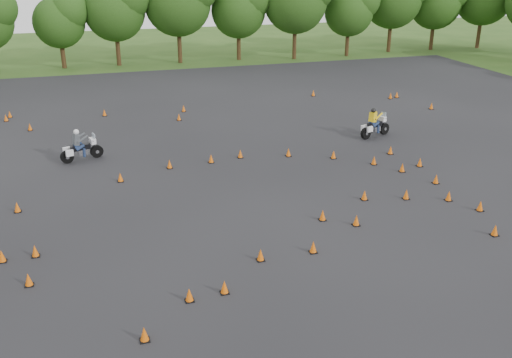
# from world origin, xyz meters

# --- Properties ---
(ground) EXTENTS (140.00, 140.00, 0.00)m
(ground) POSITION_xyz_m (0.00, 0.00, 0.00)
(ground) COLOR #2D5119
(ground) RESTS_ON ground
(asphalt_pad) EXTENTS (62.00, 62.00, 0.00)m
(asphalt_pad) POSITION_xyz_m (0.00, 6.00, 0.01)
(asphalt_pad) COLOR black
(asphalt_pad) RESTS_ON ground
(treeline) EXTENTS (87.25, 31.94, 10.47)m
(treeline) POSITION_xyz_m (3.12, 35.13, 4.59)
(treeline) COLOR #214212
(treeline) RESTS_ON ground
(traffic_cones) EXTENTS (36.57, 32.80, 0.45)m
(traffic_cones) POSITION_xyz_m (-0.14, 5.76, 0.23)
(traffic_cones) COLOR #DC5A09
(traffic_cones) RESTS_ON asphalt_pad
(rider_grey) EXTENTS (2.47, 1.42, 1.82)m
(rider_grey) POSITION_xyz_m (-7.50, 12.34, 0.92)
(rider_grey) COLOR #404448
(rider_grey) RESTS_ON ground
(rider_yellow) EXTENTS (2.47, 1.48, 1.82)m
(rider_yellow) POSITION_xyz_m (10.02, 11.60, 0.92)
(rider_yellow) COLOR gold
(rider_yellow) RESTS_ON ground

